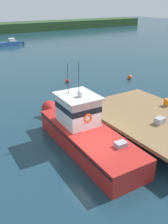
{
  "coord_description": "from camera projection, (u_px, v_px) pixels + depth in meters",
  "views": [
    {
      "loc": [
        -6.72,
        -9.52,
        7.93
      ],
      "look_at": [
        1.2,
        2.65,
        1.4
      ],
      "focal_mm": 39.65,
      "sensor_mm": 36.0,
      "label": 1
    }
  ],
  "objects": [
    {
      "name": "mooring_buoy_outer",
      "position": [
        52.0,
        104.0,
        20.16
      ],
      "size": [
        0.47,
        0.47,
        0.47
      ],
      "primitive_type": "sphere",
      "color": "red",
      "rests_on": "ground"
    },
    {
      "name": "ground_plane",
      "position": [
        92.0,
        156.0,
        13.87
      ],
      "size": [
        200.0,
        200.0,
        0.0
      ],
      "primitive_type": "plane",
      "color": "#193847"
    },
    {
      "name": "mooring_buoy_channel_marker",
      "position": [
        67.0,
        81.0,
        26.19
      ],
      "size": [
        0.39,
        0.39,
        0.39
      ],
      "primitive_type": "sphere",
      "color": "red",
      "rests_on": "ground"
    },
    {
      "name": "crate_stack_mid_dock",
      "position": [
        160.0,
        121.0,
        14.8
      ],
      "size": [
        0.64,
        0.49,
        0.37
      ],
      "primitive_type": "cube",
      "rotation": [
        0.0,
        0.0,
        0.09
      ],
      "color": "#9E9EA3",
      "rests_on": "dock"
    },
    {
      "name": "mooring_buoy_inshore",
      "position": [
        130.0,
        77.0,
        27.36
      ],
      "size": [
        0.5,
        0.5,
        0.5
      ],
      "primitive_type": "sphere",
      "color": "#EA5B19",
      "rests_on": "ground"
    },
    {
      "name": "main_fishing_boat",
      "position": [
        83.0,
        130.0,
        14.5
      ],
      "size": [
        2.86,
        9.87,
        4.8
      ],
      "color": "red",
      "rests_on": "ground"
    },
    {
      "name": "dock",
      "position": [
        154.0,
        118.0,
        15.82
      ],
      "size": [
        6.0,
        9.0,
        1.2
      ],
      "color": "#4C3D2D",
      "rests_on": "ground"
    },
    {
      "name": "moored_boat_far_left",
      "position": [
        10.0,
        43.0,
        47.83
      ],
      "size": [
        5.4,
        1.7,
        1.36
      ],
      "color": "#285184",
      "rests_on": "ground"
    }
  ]
}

